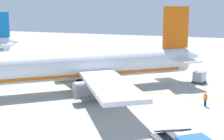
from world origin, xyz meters
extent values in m
cylinder|color=white|center=(21.11, 20.33, 3.50)|extent=(27.43, 28.83, 3.80)
cone|color=white|center=(34.53, 6.05, 3.90)|extent=(4.55, 4.54, 3.23)
cube|color=white|center=(15.82, 12.62, 2.83)|extent=(15.64, 13.50, 0.50)
cylinder|color=slate|center=(16.58, 15.81, 1.63)|extent=(3.79, 3.84, 2.20)
cube|color=white|center=(29.14, 25.14, 2.83)|extent=(14.08, 15.25, 0.50)
cylinder|color=slate|center=(25.91, 24.57, 1.63)|extent=(3.79, 3.84, 2.20)
cube|color=#D8590C|center=(32.41, 8.31, 8.65)|extent=(3.28, 3.45, 6.50)
cube|color=white|center=(32.41, 8.31, 3.90)|extent=(9.77, 9.45, 0.24)
cube|color=#D8590C|center=(21.11, 20.33, 2.46)|extent=(24.82, 26.08, 0.36)
cylinder|color=black|center=(20.24, 17.46, 0.55)|extent=(1.01, 1.04, 1.10)
cylinder|color=gray|center=(20.24, 17.46, 1.35)|extent=(0.20, 0.20, 0.50)
cylinder|color=black|center=(24.03, 21.02, 0.55)|extent=(1.01, 1.04, 1.10)
cylinder|color=gray|center=(24.03, 21.02, 1.35)|extent=(0.20, 0.20, 0.50)
cone|color=white|center=(43.85, 50.26, 3.58)|extent=(4.05, 4.06, 2.97)
cube|color=#0C66B2|center=(41.41, 51.73, 7.94)|extent=(3.63, 2.37, 5.97)
cube|color=white|center=(41.41, 51.73, 3.58)|extent=(7.46, 9.69, 0.22)
cube|color=#2D2D33|center=(7.27, 3.27, 1.70)|extent=(3.98, 3.59, 1.90)
cube|color=#333338|center=(32.82, 4.39, 0.15)|extent=(2.23, 2.23, 0.30)
cube|color=#B2B7C1|center=(32.82, 4.39, 1.05)|extent=(1.98, 1.98, 1.51)
cube|color=#B2B7C1|center=(32.65, 3.87, 1.66)|extent=(1.71, 1.10, 0.57)
cylinder|color=#191E33|center=(20.79, 2.15, 0.41)|extent=(0.14, 0.14, 0.82)
cylinder|color=#191E33|center=(20.67, 2.01, 0.41)|extent=(0.14, 0.14, 0.82)
cube|color=orange|center=(20.73, 2.08, 1.13)|extent=(0.45, 0.48, 0.62)
cube|color=silver|center=(20.73, 2.08, 1.16)|extent=(0.46, 0.49, 0.06)
sphere|color=tan|center=(20.73, 2.08, 1.55)|extent=(0.22, 0.22, 0.22)
cylinder|color=orange|center=(20.90, 2.29, 1.16)|extent=(0.09, 0.09, 0.58)
cylinder|color=orange|center=(20.56, 1.87, 1.16)|extent=(0.09, 0.09, 0.58)
cube|color=yellow|center=(24.14, 15.33, 0.01)|extent=(0.30, 60.00, 0.01)
camera|label=1|loc=(-16.39, -1.59, 11.25)|focal=49.70mm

